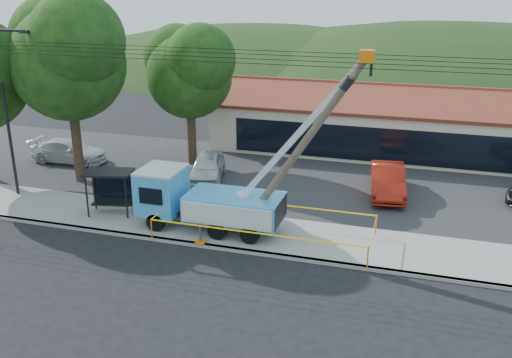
{
  "coord_description": "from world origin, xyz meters",
  "views": [
    {
      "loc": [
        7.05,
        -19.2,
        11.36
      ],
      "look_at": [
        -0.31,
        5.0,
        2.4
      ],
      "focal_mm": 40.0,
      "sensor_mm": 36.0,
      "label": 1
    }
  ],
  "objects": [
    {
      "name": "hill_center",
      "position": [
        10.0,
        55.0,
        0.0
      ],
      "size": [
        89.6,
        64.0,
        32.0
      ],
      "primitive_type": "ellipsoid",
      "color": "#1B3212",
      "rests_on": "ground"
    },
    {
      "name": "caution_tape",
      "position": [
        0.52,
        3.62,
        0.88
      ],
      "size": [
        9.75,
        3.45,
        1.0
      ],
      "color": "orange",
      "rests_on": "ground"
    },
    {
      "name": "curb",
      "position": [
        0.0,
        2.1,
        0.07
      ],
      "size": [
        60.0,
        0.25,
        0.15
      ],
      "primitive_type": "cube",
      "color": "gray",
      "rests_on": "ground"
    },
    {
      "name": "strip_mall",
      "position": [
        4.0,
        19.98,
        1.88
      ],
      "size": [
        22.5,
        8.53,
        4.67
      ],
      "color": "beige",
      "rests_on": "ground"
    },
    {
      "name": "streetlight",
      "position": [
        -13.78,
        5.0,
        5.3
      ],
      "size": [
        2.13,
        0.22,
        9.0
      ],
      "color": "black",
      "rests_on": "ground"
    },
    {
      "name": "leaning_pole",
      "position": [
        2.25,
        3.75,
        4.76
      ],
      "size": [
        5.66,
        1.94,
        8.51
      ],
      "color": "brown",
      "rests_on": "ground"
    },
    {
      "name": "car_silver",
      "position": [
        -4.87,
        10.19,
        0.0
      ],
      "size": [
        2.92,
        4.91,
        1.57
      ],
      "primitive_type": "imported",
      "rotation": [
        0.0,
        0.0,
        0.25
      ],
      "color": "#B3B5BB",
      "rests_on": "ground"
    },
    {
      "name": "tree_west_near",
      "position": [
        -12.0,
        8.0,
        7.52
      ],
      "size": [
        7.56,
        6.72,
        10.8
      ],
      "color": "#332316",
      "rests_on": "ground"
    },
    {
      "name": "hill_west",
      "position": [
        -15.0,
        55.0,
        0.0
      ],
      "size": [
        78.4,
        56.0,
        28.0
      ],
      "primitive_type": "ellipsoid",
      "color": "#1B3212",
      "rests_on": "ground"
    },
    {
      "name": "sidewalk",
      "position": [
        0.0,
        4.0,
        0.07
      ],
      "size": [
        60.0,
        4.0,
        0.15
      ],
      "primitive_type": "cube",
      "color": "gray",
      "rests_on": "ground"
    },
    {
      "name": "bus_shelter",
      "position": [
        -7.65,
        4.17,
        1.78
      ],
      "size": [
        2.59,
        1.9,
        2.25
      ],
      "rotation": [
        0.0,
        0.0,
        0.22
      ],
      "color": "black",
      "rests_on": "ground"
    },
    {
      "name": "ground",
      "position": [
        0.0,
        0.0,
        0.0
      ],
      "size": [
        120.0,
        120.0,
        0.0
      ],
      "primitive_type": "plane",
      "color": "black",
      "rests_on": "ground"
    },
    {
      "name": "tree_lot",
      "position": [
        -7.0,
        13.0,
        6.21
      ],
      "size": [
        6.3,
        5.6,
        8.94
      ],
      "color": "#332316",
      "rests_on": "ground"
    },
    {
      "name": "utility_truck",
      "position": [
        -2.37,
        3.79,
        1.64
      ],
      "size": [
        10.64,
        3.7,
        8.56
      ],
      "color": "black",
      "rests_on": "ground"
    },
    {
      "name": "car_white",
      "position": [
        -14.71,
        10.93,
        0.0
      ],
      "size": [
        5.02,
        2.14,
        1.44
      ],
      "primitive_type": "imported",
      "rotation": [
        0.0,
        0.0,
        1.59
      ],
      "color": "silver",
      "rests_on": "ground"
    },
    {
      "name": "parking_lot",
      "position": [
        0.0,
        12.0,
        0.05
      ],
      "size": [
        60.0,
        12.0,
        0.1
      ],
      "primitive_type": "cube",
      "color": "#28282B",
      "rests_on": "ground"
    },
    {
      "name": "car_red",
      "position": [
        5.42,
        10.89,
        0.0
      ],
      "size": [
        2.36,
        5.16,
        1.64
      ],
      "primitive_type": "imported",
      "rotation": [
        0.0,
        0.0,
        0.13
      ],
      "color": "maroon",
      "rests_on": "ground"
    }
  ]
}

